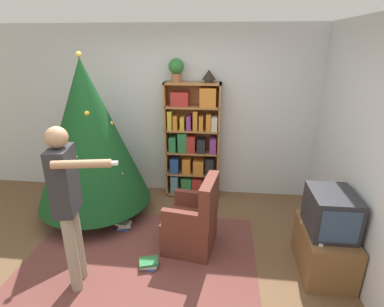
% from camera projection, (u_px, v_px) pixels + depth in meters
% --- Properties ---
extents(ground_plane, '(14.00, 14.00, 0.00)m').
position_uv_depth(ground_plane, '(155.00, 270.00, 3.27)').
color(ground_plane, brown).
extents(wall_back, '(8.00, 0.10, 2.60)m').
position_uv_depth(wall_back, '(180.00, 113.00, 4.66)').
color(wall_back, silver).
rests_on(wall_back, ground_plane).
extents(area_rug, '(2.61, 2.00, 0.01)m').
position_uv_depth(area_rug, '(139.00, 262.00, 3.38)').
color(area_rug, brown).
rests_on(area_rug, ground_plane).
extents(bookshelf, '(0.83, 0.26, 1.80)m').
position_uv_depth(bookshelf, '(193.00, 145.00, 4.61)').
color(bookshelf, '#A8703D').
rests_on(bookshelf, ground_plane).
extents(tv_stand, '(0.49, 0.77, 0.50)m').
position_uv_depth(tv_stand, '(324.00, 250.00, 3.20)').
color(tv_stand, brown).
rests_on(tv_stand, ground_plane).
extents(television, '(0.44, 0.55, 0.43)m').
position_uv_depth(television, '(331.00, 212.00, 3.04)').
color(television, '#28282D').
rests_on(television, tv_stand).
extents(game_remote, '(0.04, 0.12, 0.02)m').
position_uv_depth(game_remote, '(319.00, 242.00, 2.91)').
color(game_remote, white).
rests_on(game_remote, tv_stand).
extents(christmas_tree, '(1.53, 1.53, 2.23)m').
position_uv_depth(christmas_tree, '(89.00, 134.00, 3.96)').
color(christmas_tree, '#4C3323').
rests_on(christmas_tree, ground_plane).
extents(armchair, '(0.65, 0.64, 0.92)m').
position_uv_depth(armchair, '(193.00, 224.00, 3.53)').
color(armchair, brown).
rests_on(armchair, ground_plane).
extents(standing_person, '(0.68, 0.46, 1.67)m').
position_uv_depth(standing_person, '(67.00, 197.00, 2.76)').
color(standing_person, '#9E937F').
rests_on(standing_person, ground_plane).
extents(potted_plant, '(0.22, 0.22, 0.33)m').
position_uv_depth(potted_plant, '(176.00, 68.00, 4.24)').
color(potted_plant, '#935B38').
rests_on(potted_plant, bookshelf).
extents(table_lamp, '(0.20, 0.20, 0.18)m').
position_uv_depth(table_lamp, '(209.00, 75.00, 4.22)').
color(table_lamp, '#473828').
rests_on(table_lamp, bookshelf).
extents(book_pile_near_tree, '(0.21, 0.19, 0.10)m').
position_uv_depth(book_pile_near_tree, '(124.00, 225.00, 3.99)').
color(book_pile_near_tree, '#284C93').
rests_on(book_pile_near_tree, ground_plane).
extents(book_pile_by_chair, '(0.24, 0.21, 0.08)m').
position_uv_depth(book_pile_by_chair, '(149.00, 264.00, 3.30)').
color(book_pile_by_chair, '#284C93').
rests_on(book_pile_by_chair, ground_plane).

